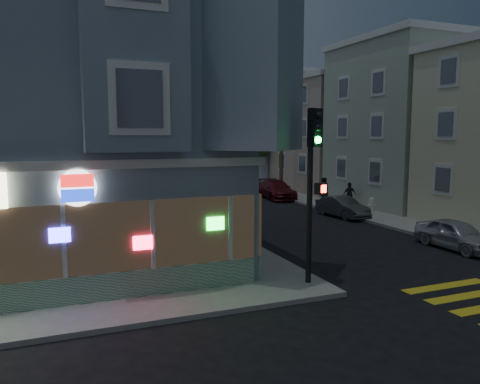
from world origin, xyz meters
TOP-DOWN VIEW (x-y plane):
  - ground at (0.00, 0.00)m, footprint 120.00×120.00m
  - sidewalk_ne at (23.00, 23.00)m, footprint 24.00×42.00m
  - corner_building at (-6.00, 10.98)m, footprint 14.60×14.60m
  - row_house_b at (19.50, 16.00)m, footprint 12.00×8.60m
  - row_house_c at (19.50, 25.00)m, footprint 12.00×8.60m
  - row_house_d at (19.50, 34.00)m, footprint 12.00×8.60m
  - utility_pole at (12.00, 24.00)m, footprint 2.20×0.30m
  - street_tree_near at (12.20, 30.00)m, footprint 3.00×3.00m
  - street_tree_far at (12.20, 38.00)m, footprint 3.00×3.00m
  - pedestrian_a at (11.30, 16.64)m, footprint 0.97×0.78m
  - pedestrian_b at (13.00, 16.13)m, footprint 0.94×0.42m
  - parked_car_a at (10.70, 5.22)m, footprint 1.55×3.76m
  - parked_car_b at (10.70, 13.56)m, footprint 1.58×3.78m
  - parked_car_c at (10.70, 22.21)m, footprint 2.47×4.95m
  - parked_car_d at (10.70, 27.41)m, footprint 2.31×4.96m
  - traffic_signal at (2.43, 3.12)m, footprint 0.68×0.61m
  - fire_hydrant at (13.00, 13.83)m, footprint 0.51×0.29m

SIDE VIEW (x-z plane):
  - ground at x=0.00m, z-range 0.00..0.00m
  - sidewalk_ne at x=23.00m, z-range 0.00..0.15m
  - parked_car_b at x=10.70m, z-range 0.00..1.22m
  - fire_hydrant at x=13.00m, z-range 0.17..1.05m
  - parked_car_a at x=10.70m, z-range 0.00..1.28m
  - parked_car_d at x=10.70m, z-range 0.00..1.37m
  - parked_car_c at x=10.70m, z-range 0.00..1.38m
  - pedestrian_b at x=13.00m, z-range 0.15..1.73m
  - pedestrian_a at x=11.30m, z-range 0.15..2.06m
  - traffic_signal at x=2.43m, z-range 1.11..6.59m
  - street_tree_near at x=12.20m, z-range 1.29..6.59m
  - street_tree_far at x=12.20m, z-range 1.29..6.59m
  - row_house_c at x=19.50m, z-range 0.15..9.15m
  - utility_pole at x=12.00m, z-range 0.30..9.30m
  - row_house_b at x=19.50m, z-range 0.15..10.65m
  - row_house_d at x=19.50m, z-range 0.15..10.65m
  - corner_building at x=-6.00m, z-range 0.12..11.52m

